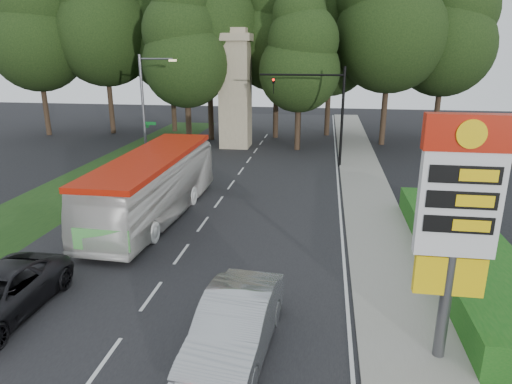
# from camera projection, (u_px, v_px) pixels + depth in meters

# --- Properties ---
(ground) EXTENTS (120.00, 120.00, 0.00)m
(ground) POSITION_uv_depth(u_px,v_px,m) (97.00, 373.00, 12.25)
(ground) COLOR black
(ground) RESTS_ON ground
(road_surface) EXTENTS (14.00, 80.00, 0.02)m
(road_surface) POSITION_uv_depth(u_px,v_px,m) (208.00, 217.00, 23.58)
(road_surface) COLOR black
(road_surface) RESTS_ON ground
(sidewalk_right) EXTENTS (3.00, 80.00, 0.12)m
(sidewalk_right) POSITION_uv_depth(u_px,v_px,m) (376.00, 225.00, 22.35)
(sidewalk_right) COLOR gray
(sidewalk_right) RESTS_ON ground
(grass_verge_left) EXTENTS (5.00, 50.00, 0.02)m
(grass_verge_left) POSITION_uv_depth(u_px,v_px,m) (92.00, 179.00, 30.59)
(grass_verge_left) COLOR #193814
(grass_verge_left) RESTS_ON ground
(hedge) EXTENTS (3.00, 14.00, 1.20)m
(hedge) POSITION_uv_depth(u_px,v_px,m) (465.00, 254.00, 17.99)
(hedge) COLOR #185216
(hedge) RESTS_ON ground
(gas_station_pylon) EXTENTS (2.10, 0.45, 6.85)m
(gas_station_pylon) POSITION_uv_depth(u_px,v_px,m) (458.00, 209.00, 11.50)
(gas_station_pylon) COLOR #59595E
(gas_station_pylon) RESTS_ON ground
(traffic_signal_mast) EXTENTS (6.10, 0.35, 7.20)m
(traffic_signal_mast) POSITION_uv_depth(u_px,v_px,m) (324.00, 103.00, 32.70)
(traffic_signal_mast) COLOR black
(traffic_signal_mast) RESTS_ON ground
(streetlight_signs) EXTENTS (2.75, 0.98, 8.00)m
(streetlight_signs) POSITION_uv_depth(u_px,v_px,m) (146.00, 106.00, 32.70)
(streetlight_signs) COLOR #59595E
(streetlight_signs) RESTS_ON ground
(monument) EXTENTS (3.00, 3.00, 10.05)m
(monument) POSITION_uv_depth(u_px,v_px,m) (235.00, 89.00, 39.33)
(monument) COLOR gray
(monument) RESTS_ON ground
(tree_far_west) EXTENTS (8.96, 8.96, 17.60)m
(tree_far_west) POSITION_uv_depth(u_px,v_px,m) (34.00, 24.00, 43.35)
(tree_far_west) COLOR #2D2116
(tree_far_west) RESTS_ON ground
(tree_west_mid) EXTENTS (9.80, 9.80, 19.25)m
(tree_west_mid) POSITION_uv_depth(u_px,v_px,m) (102.00, 13.00, 44.08)
(tree_west_mid) COLOR #2D2116
(tree_west_mid) RESTS_ON ground
(tree_west_near) EXTENTS (8.40, 8.40, 16.50)m
(tree_west_near) POSITION_uv_depth(u_px,v_px,m) (170.00, 32.00, 45.61)
(tree_west_near) COLOR #2D2116
(tree_west_near) RESTS_ON ground
(tree_center_left) EXTENTS (10.08, 10.08, 19.80)m
(tree_center_left) POSITION_uv_depth(u_px,v_px,m) (208.00, 6.00, 40.53)
(tree_center_left) COLOR #2D2116
(tree_center_left) RESTS_ON ground
(tree_center_right) EXTENTS (9.24, 9.24, 18.15)m
(tree_center_right) POSITION_uv_depth(u_px,v_px,m) (277.00, 19.00, 41.86)
(tree_center_right) COLOR #2D2116
(tree_center_right) RESTS_ON ground
(tree_east_near) EXTENTS (8.12, 8.12, 15.95)m
(tree_east_near) POSITION_uv_depth(u_px,v_px,m) (331.00, 35.00, 43.44)
(tree_east_near) COLOR #2D2116
(tree_east_near) RESTS_ON ground
(tree_east_mid) EXTENTS (9.52, 9.52, 18.70)m
(tree_east_mid) POSITION_uv_depth(u_px,v_px,m) (392.00, 12.00, 38.45)
(tree_east_mid) COLOR #2D2116
(tree_east_mid) RESTS_ON ground
(tree_far_east) EXTENTS (8.68, 8.68, 17.05)m
(tree_far_east) POSITION_uv_depth(u_px,v_px,m) (447.00, 25.00, 39.93)
(tree_far_east) COLOR #2D2116
(tree_far_east) RESTS_ON ground
(tree_monument_left) EXTENTS (7.28, 7.28, 14.30)m
(tree_monument_left) POSITION_uv_depth(u_px,v_px,m) (185.00, 45.00, 37.89)
(tree_monument_left) COLOR #2D2116
(tree_monument_left) RESTS_ON ground
(tree_monument_right) EXTENTS (6.72, 6.72, 13.20)m
(tree_monument_right) POSITION_uv_depth(u_px,v_px,m) (300.00, 54.00, 37.21)
(tree_monument_right) COLOR #2D2116
(tree_monument_right) RESTS_ON ground
(transit_bus) EXTENTS (3.27, 11.94, 3.30)m
(transit_bus) POSITION_uv_depth(u_px,v_px,m) (154.00, 187.00, 23.15)
(transit_bus) COLOR silver
(transit_bus) RESTS_ON ground
(sedan_silver) EXTENTS (2.28, 5.55, 1.79)m
(sedan_silver) POSITION_uv_depth(u_px,v_px,m) (235.00, 326.00, 12.78)
(sedan_silver) COLOR #9EA2A6
(sedan_silver) RESTS_ON ground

